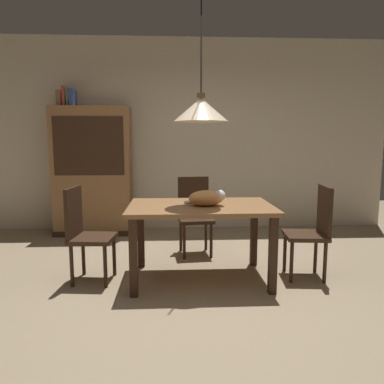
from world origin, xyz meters
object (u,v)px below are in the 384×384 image
(cat_sleeping, at_px, (207,198))
(book_blue_wide, at_px, (73,98))
(chair_right_side, at_px, (313,228))
(pendant_lamp, at_px, (201,109))
(book_green_slim, at_px, (69,97))
(chair_far_back, at_px, (195,212))
(book_red_tall, at_px, (65,96))
(chair_left_side, at_px, (85,230))
(book_brown_thick, at_px, (60,99))
(dining_table, at_px, (201,215))
(hutch_bookcase, at_px, (93,174))

(cat_sleeping, bearing_deg, book_blue_wide, 131.73)
(chair_right_side, height_order, cat_sleeping, chair_right_side)
(pendant_lamp, relative_size, book_green_slim, 5.00)
(chair_far_back, bearing_deg, book_red_tall, 149.94)
(chair_far_back, bearing_deg, book_green_slim, 149.24)
(pendant_lamp, bearing_deg, book_green_slim, 132.33)
(chair_left_side, bearing_deg, book_brown_thick, 110.89)
(dining_table, xyz_separation_m, book_red_tall, (-1.79, 1.91, 1.34))
(cat_sleeping, bearing_deg, dining_table, 143.54)
(dining_table, distance_m, pendant_lamp, 1.01)
(hutch_bookcase, bearing_deg, book_brown_thick, 179.79)
(book_blue_wide, bearing_deg, dining_table, -48.62)
(chair_left_side, height_order, cat_sleeping, chair_left_side)
(chair_left_side, height_order, hutch_bookcase, hutch_bookcase)
(cat_sleeping, xyz_separation_m, pendant_lamp, (-0.06, 0.05, 0.84))
(dining_table, relative_size, book_brown_thick, 5.83)
(chair_left_side, height_order, book_green_slim, book_green_slim)
(chair_right_side, bearing_deg, pendant_lamp, 179.60)
(chair_left_side, xyz_separation_m, book_blue_wide, (-0.55, 1.90, 1.46))
(chair_right_side, bearing_deg, book_red_tall, 146.69)
(cat_sleeping, bearing_deg, book_green_slim, 132.65)
(dining_table, xyz_separation_m, chair_right_side, (1.13, -0.01, -0.14))
(chair_right_side, relative_size, hutch_bookcase, 0.50)
(chair_far_back, relative_size, book_brown_thick, 3.88)
(dining_table, height_order, chair_right_side, chair_right_side)
(dining_table, distance_m, chair_far_back, 0.89)
(hutch_bookcase, bearing_deg, dining_table, -53.02)
(hutch_bookcase, xyz_separation_m, book_red_tall, (-0.35, 0.00, 1.10))
(book_red_tall, bearing_deg, book_brown_thick, 180.00)
(book_brown_thick, bearing_deg, dining_table, -45.82)
(chair_left_side, bearing_deg, cat_sleeping, -2.56)
(hutch_bookcase, relative_size, book_red_tall, 6.61)
(hutch_bookcase, relative_size, book_green_slim, 7.12)
(cat_sleeping, bearing_deg, hutch_bookcase, 127.49)
(chair_right_side, xyz_separation_m, pendant_lamp, (-1.13, 0.01, 1.15))
(dining_table, height_order, book_green_slim, book_green_slim)
(cat_sleeping, relative_size, hutch_bookcase, 0.21)
(chair_left_side, xyz_separation_m, book_red_tall, (-0.66, 1.90, 1.48))
(cat_sleeping, distance_m, book_green_slim, 2.89)
(dining_table, bearing_deg, chair_left_side, 179.60)
(chair_far_back, xyz_separation_m, book_red_tall, (-1.78, 1.03, 1.48))
(dining_table, xyz_separation_m, chair_far_back, (-0.01, 0.88, -0.14))
(book_red_tall, bearing_deg, book_blue_wide, 0.00)
(chair_far_back, relative_size, book_red_tall, 3.32)
(chair_left_side, distance_m, book_brown_thick, 2.50)
(chair_right_side, relative_size, chair_far_back, 1.00)
(hutch_bookcase, distance_m, book_green_slim, 1.13)
(book_green_slim, bearing_deg, book_blue_wide, 0.00)
(chair_right_side, xyz_separation_m, book_red_tall, (-2.91, 1.91, 1.48))
(dining_table, xyz_separation_m, hutch_bookcase, (-1.43, 1.91, 0.24))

